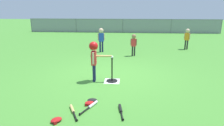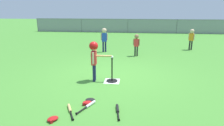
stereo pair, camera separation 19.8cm
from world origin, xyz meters
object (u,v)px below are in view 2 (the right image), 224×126
spare_bat_wood (70,110)px  spare_bat_silver (89,105)px  batting_tee (112,78)px  spare_bat_black (118,110)px  baseball_on_tee (112,57)px  fielder_deep_right (136,42)px  fielder_near_left (192,37)px  glove_tossed_aside (90,100)px  glove_by_plate (53,119)px  fielder_deep_left (104,37)px  glove_near_bats (87,103)px  batter_child (94,53)px

spare_bat_wood → spare_bat_silver: bearing=33.4°
batting_tee → spare_bat_black: size_ratio=1.18×
baseball_on_tee → fielder_deep_right: fielder_deep_right is taller
fielder_deep_right → fielder_near_left: bearing=31.2°
fielder_near_left → spare_bat_black: (-3.09, -6.54, -0.64)m
batting_tee → glove_tossed_aside: bearing=-104.6°
fielder_deep_right → spare_bat_black: 4.94m
glove_by_plate → fielder_deep_left: bearing=89.5°
fielder_deep_left → batting_tee: bearing=-77.9°
fielder_deep_left → spare_bat_black: fielder_deep_left is taller
fielder_deep_right → spare_bat_black: size_ratio=1.64×
spare_bat_black → glove_tossed_aside: size_ratio=2.47×
spare_bat_wood → glove_near_bats: glove_near_bats is taller
batting_tee → glove_by_plate: bearing=-111.7°
fielder_deep_right → glove_near_bats: fielder_deep_right is taller
baseball_on_tee → glove_tossed_aside: (-0.35, -1.33, -0.69)m
batting_tee → fielder_near_left: size_ratio=0.66×
spare_bat_silver → glove_near_bats: 0.12m
fielder_deep_left → batter_child: bearing=-85.3°
fielder_deep_left → glove_near_bats: bearing=-85.2°
batter_child → fielder_deep_left: (-0.32, 3.87, -0.09)m
baseball_on_tee → batter_child: size_ratio=0.06×
batter_child → batting_tee: bearing=2.0°
fielder_deep_left → glove_tossed_aside: 5.25m
fielder_near_left → glove_by_plate: bearing=-121.3°
batter_child → glove_by_plate: batter_child is taller
batter_child → fielder_near_left: size_ratio=1.11×
batting_tee → glove_by_plate: (-0.87, -2.19, -0.08)m
glove_by_plate → glove_near_bats: size_ratio=1.21×
batter_child → glove_tossed_aside: size_ratio=4.87×
glove_tossed_aside → fielder_deep_left: bearing=95.3°
fielder_deep_right → glove_near_bats: bearing=-102.9°
batter_child → glove_near_bats: size_ratio=5.18×
spare_bat_silver → glove_by_plate: (-0.55, -0.61, 0.01)m
fielder_deep_right → glove_near_bats: (-1.07, -4.67, -0.58)m
fielder_near_left → fielder_deep_right: bearing=-148.8°
fielder_near_left → spare_bat_black: fielder_near_left is taller
batter_child → spare_bat_black: size_ratio=1.97×
batting_tee → spare_bat_black: 1.73m
fielder_near_left → glove_near_bats: bearing=-121.0°
glove_tossed_aside → batter_child: bearing=97.0°
batter_child → glove_tossed_aside: batter_child is taller
batter_child → spare_bat_silver: 1.76m
batter_child → spare_bat_black: (0.82, -1.68, -0.79)m
batting_tee → spare_bat_black: (0.32, -1.70, -0.08)m
batter_child → fielder_deep_right: bearing=69.6°
spare_bat_wood → glove_tossed_aside: bearing=56.2°
spare_bat_wood → spare_bat_black: 0.99m
batting_tee → glove_near_bats: 1.52m
baseball_on_tee → fielder_deep_right: bearing=77.8°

